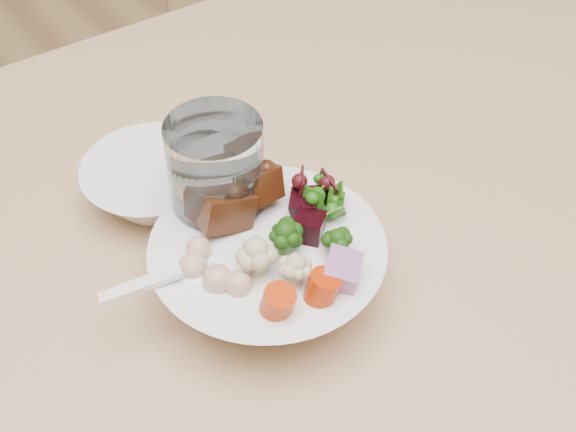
% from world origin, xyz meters
% --- Properties ---
extents(dining_table, '(1.58, 0.94, 0.72)m').
position_xyz_m(dining_table, '(0.28, 0.14, 0.65)').
color(dining_table, tan).
rests_on(dining_table, ground).
extents(chair_far, '(0.45, 0.45, 0.78)m').
position_xyz_m(chair_far, '(0.54, 0.74, 0.44)').
color(chair_far, tan).
rests_on(chair_far, ground).
extents(food_bowl, '(0.19, 0.19, 0.11)m').
position_xyz_m(food_bowl, '(0.10, 0.14, 0.75)').
color(food_bowl, white).
rests_on(food_bowl, dining_table).
extents(soup_spoon, '(0.10, 0.05, 0.02)m').
position_xyz_m(soup_spoon, '(0.03, 0.15, 0.78)').
color(soup_spoon, white).
rests_on(soup_spoon, food_bowl).
extents(water_glass, '(0.08, 0.08, 0.14)m').
position_xyz_m(water_glass, '(0.09, 0.21, 0.78)').
color(water_glass, silver).
rests_on(water_glass, dining_table).
extents(side_bowl, '(0.13, 0.13, 0.04)m').
position_xyz_m(side_bowl, '(0.07, 0.29, 0.74)').
color(side_bowl, white).
rests_on(side_bowl, dining_table).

